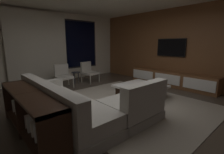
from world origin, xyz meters
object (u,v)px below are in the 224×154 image
coffee_table (141,91)px  book_stack_on_coffee_table (142,85)px  accent_chair_by_curtain (63,75)px  side_stool (76,74)px  accent_chair_near_window (89,71)px  console_table_behind_couch (30,112)px  mounted_tv (171,48)px  media_console (171,79)px  sectional_couch (83,107)px

coffee_table → book_stack_on_coffee_table: book_stack_on_coffee_table is taller
book_stack_on_coffee_table → coffee_table: bearing=50.6°
book_stack_on_coffee_table → accent_chair_by_curtain: 2.84m
side_stool → accent_chair_near_window: bearing=0.8°
accent_chair_near_window → accent_chair_by_curtain: same height
console_table_behind_couch → mounted_tv: bearing=3.3°
book_stack_on_coffee_table → mounted_tv: 2.31m
accent_chair_by_curtain → media_console: (2.89, -2.47, -0.18)m
accent_chair_near_window → console_table_behind_couch: accent_chair_near_window is taller
book_stack_on_coffee_table → accent_chair_near_window: 2.70m
accent_chair_near_window → coffee_table: bearing=-90.2°
media_console → book_stack_on_coffee_table: bearing=-174.4°
coffee_table → media_console: (1.80, 0.07, 0.06)m
coffee_table → console_table_behind_couch: console_table_behind_couch is taller
book_stack_on_coffee_table → console_table_behind_couch: size_ratio=0.14×
media_console → console_table_behind_couch: (-4.67, -0.08, 0.16)m
coffee_table → media_console: bearing=2.3°
accent_chair_by_curtain → side_stool: 0.52m
coffee_table → console_table_behind_couch: bearing=-179.9°
side_stool → coffee_table: bearing=-77.6°
sectional_couch → media_console: sectional_couch is taller
side_stool → media_console: size_ratio=0.15×
sectional_couch → coffee_table: (1.95, 0.13, -0.10)m
accent_chair_by_curtain → book_stack_on_coffee_table: bearing=-69.4°
sectional_couch → mounted_tv: mounted_tv is taller
sectional_couch → coffee_table: sectional_couch is taller
accent_chair_by_curtain → accent_chair_near_window: bearing=2.4°
accent_chair_by_curtain → side_stool: bearing=4.2°
coffee_table → side_stool: 2.65m
accent_chair_by_curtain → media_console: accent_chair_by_curtain is taller
sectional_couch → accent_chair_by_curtain: bearing=72.1°
side_stool → media_console: bearing=-46.6°
book_stack_on_coffee_table → console_table_behind_couch: console_table_behind_couch is taller
accent_chair_near_window → mounted_tv: mounted_tv is taller
coffee_table → mounted_tv: 2.31m
side_stool → media_console: 3.45m
accent_chair_by_curtain → coffee_table: bearing=-66.8°
media_console → mounted_tv: mounted_tv is taller
coffee_table → console_table_behind_couch: size_ratio=0.55×
side_stool → mounted_tv: bearing=-42.2°
sectional_couch → accent_chair_by_curtain: (0.86, 2.68, 0.14)m
mounted_tv → sectional_couch: bearing=-174.1°
sectional_couch → mounted_tv: 4.10m
sectional_couch → coffee_table: size_ratio=2.16×
book_stack_on_coffee_table → console_table_behind_couch: 2.78m
book_stack_on_coffee_table → side_stool: bearing=100.1°
coffee_table → book_stack_on_coffee_table: (-0.09, -0.11, 0.21)m
coffee_table → accent_chair_by_curtain: bearing=113.2°
mounted_tv → accent_chair_by_curtain: bearing=143.5°
coffee_table → book_stack_on_coffee_table: 0.25m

